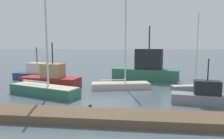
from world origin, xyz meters
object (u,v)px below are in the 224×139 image
at_px(fishing_boat_2, 51,79).
at_px(fishing_boat_3, 204,96).
at_px(sailboat_1, 121,84).
at_px(fishing_boat_1, 147,69).
at_px(fishing_boat_0, 36,74).
at_px(sailboat_3, 44,89).
at_px(channel_buoy_0, 40,73).
at_px(sailboat_2, 192,87).

relative_size(fishing_boat_2, fishing_boat_3, 1.34).
bearing_deg(fishing_boat_2, sailboat_1, 11.63).
bearing_deg(fishing_boat_1, fishing_boat_0, -161.82).
height_order(sailboat_3, fishing_boat_0, sailboat_3).
relative_size(sailboat_1, channel_buoy_0, 7.64).
xyz_separation_m(sailboat_3, fishing_boat_2, (-0.84, 3.68, 0.29)).
height_order(sailboat_3, channel_buoy_0, sailboat_3).
bearing_deg(fishing_boat_1, channel_buoy_0, -175.68).
bearing_deg(fishing_boat_3, fishing_boat_0, 162.54).
height_order(fishing_boat_1, channel_buoy_0, fishing_boat_1).
relative_size(fishing_boat_0, fishing_boat_3, 1.22).
bearing_deg(sailboat_1, fishing_boat_1, 49.28).
relative_size(fishing_boat_3, channel_buoy_0, 4.06).
xyz_separation_m(sailboat_3, fishing_boat_3, (14.20, -1.22, 0.05)).
xyz_separation_m(sailboat_2, fishing_boat_0, (-19.78, 4.64, 0.44)).
xyz_separation_m(fishing_boat_0, fishing_boat_1, (15.30, 1.30, 0.68)).
xyz_separation_m(sailboat_2, fishing_boat_3, (-0.43, -5.13, 0.28)).
height_order(sailboat_2, fishing_boat_0, sailboat_2).
relative_size(sailboat_2, fishing_boat_3, 1.57).
xyz_separation_m(sailboat_3, fishing_boat_1, (10.16, 9.85, 0.88)).
bearing_deg(channel_buoy_0, fishing_boat_0, -70.23).
bearing_deg(sailboat_2, fishing_boat_2, 168.27).
distance_m(fishing_boat_1, channel_buoy_0, 16.97).
height_order(sailboat_2, channel_buoy_0, sailboat_2).
relative_size(sailboat_2, fishing_boat_1, 0.88).
relative_size(sailboat_2, channel_buoy_0, 6.35).
distance_m(sailboat_2, fishing_boat_2, 15.48).
distance_m(fishing_boat_0, channel_buoy_0, 4.23).
distance_m(sailboat_3, fishing_boat_0, 9.97).
xyz_separation_m(fishing_boat_3, channel_buoy_0, (-20.76, 13.71, -0.39)).
relative_size(sailboat_3, fishing_boat_0, 1.93).
bearing_deg(channel_buoy_0, sailboat_2, -22.06).
xyz_separation_m(sailboat_1, fishing_boat_1, (3.13, 5.82, 1.06)).
height_order(sailboat_3, fishing_boat_1, sailboat_3).
height_order(fishing_boat_3, channel_buoy_0, fishing_boat_3).
relative_size(fishing_boat_1, fishing_boat_2, 1.33).
bearing_deg(fishing_boat_3, channel_buoy_0, 155.88).
height_order(sailboat_2, sailboat_3, sailboat_3).
distance_m(sailboat_3, fishing_boat_3, 14.25).
height_order(fishing_boat_1, fishing_boat_2, fishing_boat_1).
height_order(fishing_boat_0, fishing_boat_2, fishing_boat_2).
bearing_deg(fishing_boat_3, sailboat_2, 94.48).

